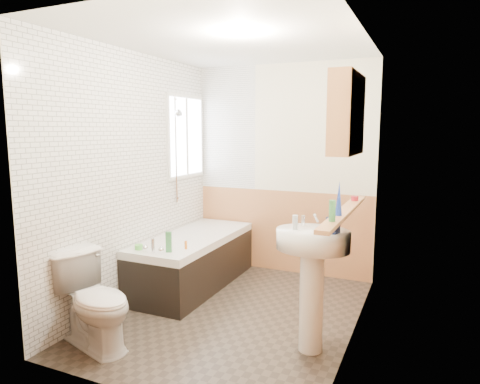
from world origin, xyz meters
name	(u,v)px	position (x,y,z in m)	size (l,w,h in m)	color
floor	(234,314)	(0.00, 0.00, 0.00)	(2.80, 2.80, 0.00)	#312922
ceiling	(233,40)	(0.00, 0.00, 2.50)	(2.80, 2.80, 0.00)	white
wall_back	(282,170)	(0.00, 1.41, 1.25)	(2.20, 0.02, 2.50)	#F0E9C7
wall_front	(136,210)	(0.00, -1.41, 1.25)	(2.20, 0.02, 2.50)	#F0E9C7
wall_left	(134,178)	(-1.11, 0.00, 1.25)	(0.02, 2.80, 2.50)	#F0E9C7
wall_right	(358,190)	(1.11, 0.00, 1.25)	(0.02, 2.80, 2.50)	#F0E9C7
wainscot_right	(352,279)	(1.09, 0.00, 0.50)	(0.01, 2.80, 1.00)	tan
wainscot_front	(142,324)	(0.00, -1.39, 0.50)	(2.20, 0.01, 1.00)	tan
wainscot_back	(281,231)	(0.00, 1.39, 0.50)	(2.20, 0.01, 1.00)	tan
tile_cladding_left	(136,178)	(-1.09, 0.00, 1.25)	(0.01, 2.80, 2.50)	white
tile_return_back	(227,128)	(-0.73, 1.39, 1.75)	(0.75, 0.01, 1.50)	white
window	(186,137)	(-1.06, 0.95, 1.65)	(0.03, 0.79, 0.99)	white
bathtub	(193,259)	(-0.73, 0.51, 0.30)	(0.70, 1.70, 0.71)	black
shower_riser	(176,140)	(-1.04, 0.69, 1.61)	(0.11, 0.08, 1.23)	silver
toilet	(95,301)	(-0.76, -1.00, 0.37)	(0.43, 0.76, 0.75)	white
sink	(312,265)	(0.84, -0.36, 0.70)	(0.57, 0.46, 1.10)	white
pine_shelf	(344,212)	(1.04, -0.19, 1.10)	(0.10, 1.52, 0.03)	tan
medicine_cabinet	(347,114)	(1.01, -0.09, 1.85)	(0.17, 0.69, 0.62)	tan
foam_can	(332,211)	(1.04, -0.65, 1.19)	(0.04, 0.04, 0.15)	#388447
green_bottle	(339,198)	(1.04, -0.43, 1.24)	(0.05, 0.05, 0.25)	#19339E
black_jar	(355,198)	(1.04, 0.29, 1.14)	(0.06, 0.06, 0.04)	maroon
soap_bottle	(333,228)	(1.00, -0.40, 1.02)	(0.08, 0.18, 0.08)	navy
clear_bottle	(295,222)	(0.71, -0.40, 1.03)	(0.04, 0.04, 0.11)	silver
blue_gel	(169,242)	(-0.61, -0.15, 0.67)	(0.05, 0.03, 0.20)	#388447
cream_jar	(139,247)	(-0.93, -0.20, 0.60)	(0.08, 0.08, 0.05)	#59C647
orange_bottle	(186,245)	(-0.52, 0.00, 0.61)	(0.03, 0.03, 0.08)	orange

